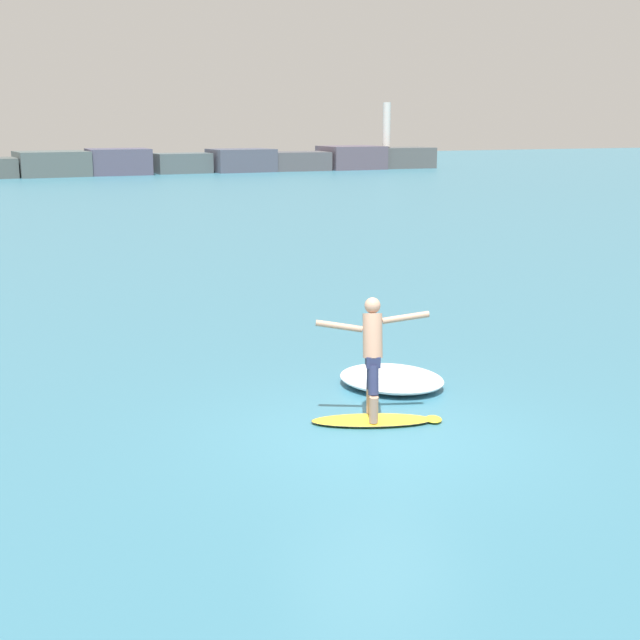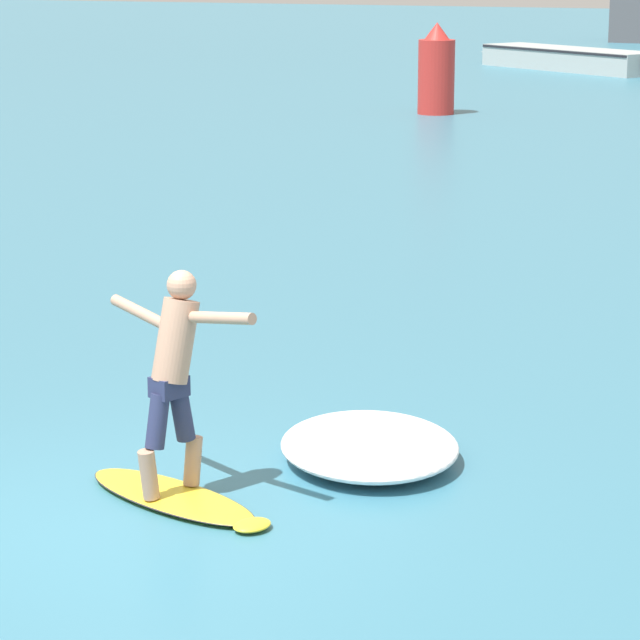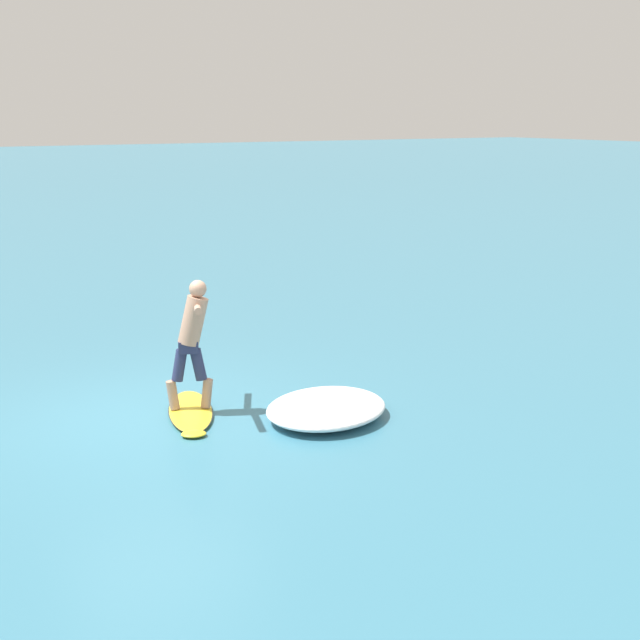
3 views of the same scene
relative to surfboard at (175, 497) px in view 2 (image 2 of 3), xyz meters
name	(u,v)px [view 2 (image 2 of 3)]	position (x,y,z in m)	size (l,w,h in m)	color
ground_plane	(131,517)	(-0.16, -0.42, -0.04)	(200.00, 200.00, 0.00)	teal
surfboard	(175,497)	(0.00, 0.00, 0.00)	(1.93, 1.18, 0.21)	yellow
surfer	(175,364)	(-0.01, 0.07, 1.06)	(1.54, 0.79, 1.74)	tan
fishing_boat_near_jetty	(565,58)	(-7.28, 43.53, 0.37)	(7.76, 5.61, 0.77)	#AAB2B0
channel_marker_buoy	(436,72)	(-6.95, 27.78, 1.03)	(0.95, 0.95, 2.34)	red
wave_foam_at_tail	(370,446)	(1.07, 1.47, 0.10)	(2.16, 2.28, 0.28)	white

